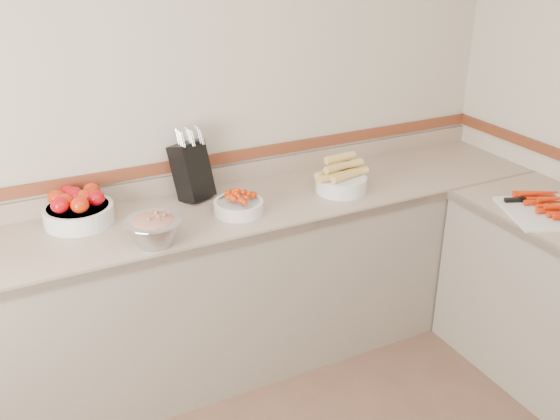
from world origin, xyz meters
name	(u,v)px	position (x,y,z in m)	size (l,w,h in m)	color
back_wall	(159,120)	(0.00, 2.00, 1.30)	(4.00, 4.00, 0.00)	#C1B59F
counter_back	(191,295)	(0.00, 1.68, 0.45)	(4.00, 0.65, 1.08)	tan
knife_block	(192,170)	(0.11, 1.88, 1.06)	(0.22, 0.24, 0.39)	black
tomato_bowl	(78,208)	(-0.47, 1.85, 0.97)	(0.33, 0.33, 0.16)	silver
cherry_tomato_bowl	(238,204)	(0.25, 1.61, 0.95)	(0.25, 0.25, 0.13)	silver
corn_bowl	(341,180)	(0.85, 1.62, 0.97)	(0.30, 0.27, 0.20)	silver
rhubarb_bowl	(154,229)	(-0.21, 1.47, 0.97)	(0.26, 0.26, 0.15)	#B2B2BA
cutting_board	(556,209)	(1.65, 0.91, 0.92)	(0.61, 0.55, 0.07)	silver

